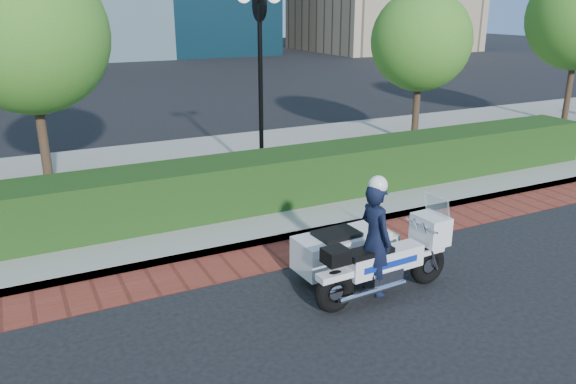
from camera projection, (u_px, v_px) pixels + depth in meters
name	position (u px, v px, depth m)	size (l,w,h in m)	color
ground	(345.00, 289.00, 8.33)	(120.00, 120.00, 0.00)	black
brick_strip	(298.00, 251.00, 9.60)	(60.00, 1.00, 0.01)	maroon
sidewalk	(210.00, 178.00, 13.38)	(60.00, 8.00, 0.15)	gray
hedge_main	(249.00, 182.00, 11.17)	(18.00, 1.20, 1.00)	#153411
lamppost	(260.00, 55.00, 12.22)	(1.02, 0.70, 4.21)	black
tree_b	(28.00, 35.00, 11.24)	(3.20, 3.20, 4.89)	#332319
tree_c	(421.00, 41.00, 15.64)	(2.80, 2.80, 4.30)	#332319
police_motorcycle	(365.00, 249.00, 8.14)	(2.30, 1.62, 1.86)	black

